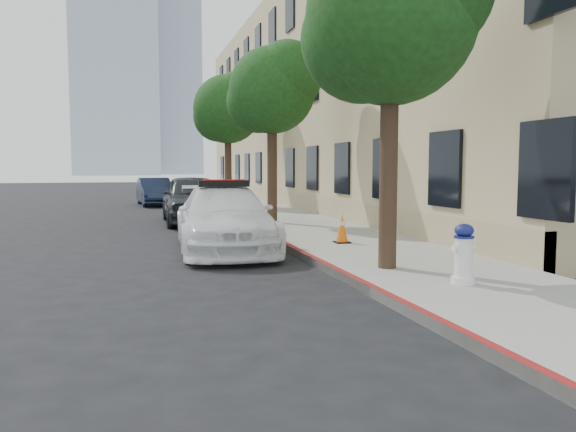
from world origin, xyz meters
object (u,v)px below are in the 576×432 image
at_px(parked_car_far, 155,192).
at_px(traffic_cone, 342,229).
at_px(fire_hydrant, 464,255).
at_px(police_car, 224,218).
at_px(parked_car_mid, 193,199).

distance_m(parked_car_far, traffic_cone, 16.35).
bearing_deg(traffic_cone, fire_hydrant, -88.85).
bearing_deg(parked_car_far, police_car, -91.47).
relative_size(parked_car_far, traffic_cone, 6.24).
bearing_deg(police_car, parked_car_far, 96.48).
relative_size(parked_car_far, fire_hydrant, 4.55).
bearing_deg(police_car, fire_hydrant, -59.53).
distance_m(fire_hydrant, traffic_cone, 4.62).
height_order(police_car, traffic_cone, police_car).
height_order(police_car, parked_car_far, police_car).
bearing_deg(traffic_cone, police_car, 168.19).
bearing_deg(parked_car_far, parked_car_mid, -89.25).
bearing_deg(police_car, parked_car_mid, 93.29).
bearing_deg(parked_car_far, fire_hydrant, -84.99).
xyz_separation_m(police_car, fire_hydrant, (2.66, -5.16, -0.14)).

